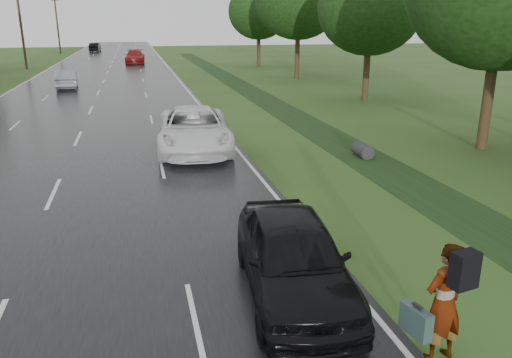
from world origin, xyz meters
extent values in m
cube|color=black|center=(0.00, 45.00, 0.02)|extent=(14.00, 180.00, 0.04)
cube|color=silver|center=(6.75, 45.00, 0.04)|extent=(0.12, 180.00, 0.01)
cube|color=silver|center=(-6.75, 45.00, 0.04)|extent=(0.12, 180.00, 0.01)
cube|color=silver|center=(0.00, 45.00, 0.04)|extent=(0.12, 180.00, 0.01)
cube|color=black|center=(11.50, 20.00, 0.00)|extent=(2.20, 120.00, 0.01)
cylinder|color=#2D2D2D|center=(11.50, 10.00, 0.25)|extent=(0.56, 1.00, 0.56)
cylinder|color=#3B2818|center=(-9.20, 55.00, 5.00)|extent=(0.26, 0.26, 10.00)
cylinder|color=#3B2818|center=(-9.20, 85.00, 5.00)|extent=(0.26, 0.26, 10.00)
cube|color=#3B2818|center=(-9.20, 85.00, 8.60)|extent=(1.20, 0.10, 0.10)
cylinder|color=#3B2818|center=(17.00, 10.00, 1.92)|extent=(0.44, 0.44, 3.84)
cylinder|color=#3B2818|center=(18.20, 24.00, 1.76)|extent=(0.44, 0.44, 3.52)
ellipsoid|color=black|center=(18.20, 24.00, 6.14)|extent=(7.00, 7.00, 6.30)
cylinder|color=#3B2818|center=(17.80, 38.00, 2.08)|extent=(0.44, 0.44, 4.16)
cylinder|color=#3B2818|center=(17.50, 52.00, 1.84)|extent=(0.44, 0.44, 3.68)
ellipsoid|color=black|center=(17.50, 52.00, 6.38)|extent=(7.20, 7.20, 6.48)
imported|color=#A5998C|center=(7.20, -1.99, 1.01)|extent=(0.82, 0.62, 2.03)
cube|color=black|center=(7.26, -2.28, 1.73)|extent=(0.45, 0.32, 0.57)
cube|color=#304646|center=(6.75, -1.97, 0.74)|extent=(0.30, 0.59, 0.46)
cube|color=black|center=(6.75, -1.97, 1.01)|extent=(0.09, 0.20, 0.04)
imported|color=white|center=(5.03, 12.56, 0.92)|extent=(3.44, 6.55, 1.76)
imported|color=black|center=(5.51, 0.42, 0.85)|extent=(2.37, 4.93, 1.62)
imported|color=gray|center=(-2.58, 35.22, 0.78)|extent=(1.89, 4.58, 1.47)
imported|color=maroon|center=(3.01, 59.94, 0.89)|extent=(2.64, 5.94, 1.69)
imported|color=black|center=(-3.76, 89.12, 0.81)|extent=(1.94, 4.77, 1.54)
camera|label=1|loc=(2.74, -7.95, 5.21)|focal=35.00mm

